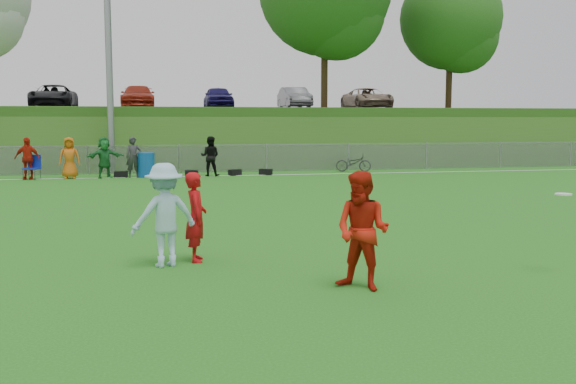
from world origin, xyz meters
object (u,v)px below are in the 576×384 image
object	(u,v)px
player_red_left	(196,217)
frisbee	(563,194)
player_blue	(165,215)
bicycle	(354,163)
recycling_bin	(146,165)
player_red_center	(363,231)

from	to	relation	value
player_red_left	frisbee	bearing A→B (deg)	-109.11
player_blue	bicycle	distance (m)	20.07
recycling_bin	bicycle	xyz separation A→B (m)	(9.39, 1.00, -0.09)
recycling_bin	player_blue	bearing A→B (deg)	-88.49
player_red_left	player_blue	size ratio (longest dim) A/B	0.89
bicycle	player_red_center	bearing A→B (deg)	-178.40
frisbee	player_red_left	bearing A→B (deg)	159.36
player_blue	recycling_bin	distance (m)	16.97
player_red_left	frisbee	size ratio (longest dim) A/B	5.91
player_blue	recycling_bin	xyz separation A→B (m)	(-0.45, 16.96, -0.33)
player_blue	recycling_bin	size ratio (longest dim) A/B	1.64
player_red_left	recycling_bin	bearing A→B (deg)	4.86
player_red_left	frisbee	world-z (taller)	player_red_left
recycling_bin	bicycle	bearing A→B (deg)	6.08
bicycle	player_red_left	bearing A→B (deg)	173.51
player_red_center	frisbee	bearing A→B (deg)	48.25
player_red_left	frisbee	xyz separation A→B (m)	(5.48, -2.06, 0.49)
player_blue	recycling_bin	bearing A→B (deg)	-104.73
player_red_left	player_blue	bearing A→B (deg)	119.68
frisbee	bicycle	xyz separation A→B (m)	(2.94, 19.74, -0.82)
recycling_bin	bicycle	world-z (taller)	recycling_bin
player_red_left	player_blue	xyz separation A→B (m)	(-0.52, -0.28, 0.09)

